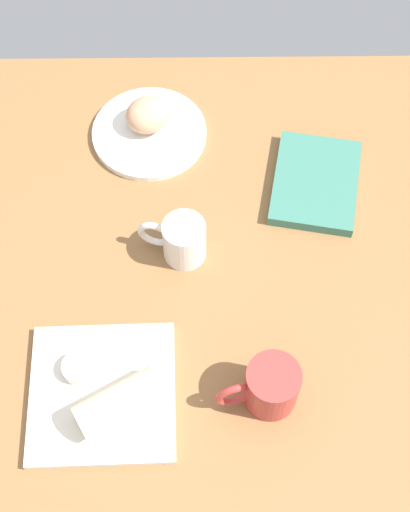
{
  "coord_description": "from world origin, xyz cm",
  "views": [
    {
      "loc": [
        -60.58,
        1.8,
        123.1
      ],
      "look_at": [
        4.9,
        1.11,
        7.0
      ],
      "focal_mm": 53.18,
      "sensor_mm": 36.0,
      "label": 1
    }
  ],
  "objects_px": {
    "book_stack": "(315,183)",
    "scone_pastry": "(148,115)",
    "sauce_cup": "(78,368)",
    "breakfast_wrap": "(119,403)",
    "round_plate": "(149,133)",
    "second_mug": "(269,386)",
    "square_plate": "(103,393)",
    "coffee_mug": "(182,240)"
  },
  "relations": [
    {
      "from": "book_stack",
      "to": "scone_pastry",
      "type": "bearing_deg",
      "value": 66.34
    },
    {
      "from": "sauce_cup",
      "to": "breakfast_wrap",
      "type": "bearing_deg",
      "value": -132.91
    },
    {
      "from": "round_plate",
      "to": "sauce_cup",
      "type": "xyz_separation_m",
      "value": [
        -0.5,
        0.1,
        0.02
      ]
    },
    {
      "from": "round_plate",
      "to": "breakfast_wrap",
      "type": "bearing_deg",
      "value": 176.82
    },
    {
      "from": "breakfast_wrap",
      "to": "book_stack",
      "type": "relative_size",
      "value": 0.6
    },
    {
      "from": "breakfast_wrap",
      "to": "second_mug",
      "type": "relative_size",
      "value": 1.02
    },
    {
      "from": "round_plate",
      "to": "sauce_cup",
      "type": "distance_m",
      "value": 0.51
    },
    {
      "from": "book_stack",
      "to": "second_mug",
      "type": "xyz_separation_m",
      "value": [
        -0.42,
        0.11,
        0.04
      ]
    },
    {
      "from": "sauce_cup",
      "to": "book_stack",
      "type": "bearing_deg",
      "value": -48.24
    },
    {
      "from": "round_plate",
      "to": "sauce_cup",
      "type": "height_order",
      "value": "sauce_cup"
    },
    {
      "from": "second_mug",
      "to": "square_plate",
      "type": "bearing_deg",
      "value": 88.77
    },
    {
      "from": "scone_pastry",
      "to": "breakfast_wrap",
      "type": "relative_size",
      "value": 0.63
    },
    {
      "from": "coffee_mug",
      "to": "second_mug",
      "type": "relative_size",
      "value": 0.9
    },
    {
      "from": "square_plate",
      "to": "sauce_cup",
      "type": "distance_m",
      "value": 0.06
    },
    {
      "from": "round_plate",
      "to": "square_plate",
      "type": "relative_size",
      "value": 0.96
    },
    {
      "from": "square_plate",
      "to": "second_mug",
      "type": "relative_size",
      "value": 1.73
    },
    {
      "from": "square_plate",
      "to": "breakfast_wrap",
      "type": "xyz_separation_m",
      "value": [
        -0.03,
        -0.03,
        0.04
      ]
    },
    {
      "from": "scone_pastry",
      "to": "coffee_mug",
      "type": "relative_size",
      "value": 0.71
    },
    {
      "from": "book_stack",
      "to": "sauce_cup",
      "type": "bearing_deg",
      "value": 131.76
    },
    {
      "from": "round_plate",
      "to": "breakfast_wrap",
      "type": "height_order",
      "value": "breakfast_wrap"
    },
    {
      "from": "round_plate",
      "to": "sauce_cup",
      "type": "bearing_deg",
      "value": 168.53
    },
    {
      "from": "round_plate",
      "to": "scone_pastry",
      "type": "xyz_separation_m",
      "value": [
        0.01,
        0.0,
        0.04
      ]
    },
    {
      "from": "sauce_cup",
      "to": "book_stack",
      "type": "height_order",
      "value": "sauce_cup"
    },
    {
      "from": "scone_pastry",
      "to": "second_mug",
      "type": "bearing_deg",
      "value": -159.58
    },
    {
      "from": "round_plate",
      "to": "second_mug",
      "type": "bearing_deg",
      "value": -159.16
    },
    {
      "from": "square_plate",
      "to": "book_stack",
      "type": "bearing_deg",
      "value": -42.82
    },
    {
      "from": "scone_pastry",
      "to": "breakfast_wrap",
      "type": "distance_m",
      "value": 0.58
    },
    {
      "from": "round_plate",
      "to": "square_plate",
      "type": "xyz_separation_m",
      "value": [
        -0.54,
        0.06,
        0.0
      ]
    },
    {
      "from": "round_plate",
      "to": "sauce_cup",
      "type": "relative_size",
      "value": 4.21
    },
    {
      "from": "scone_pastry",
      "to": "round_plate",
      "type": "bearing_deg",
      "value": -177.02
    },
    {
      "from": "square_plate",
      "to": "sauce_cup",
      "type": "xyz_separation_m",
      "value": [
        0.04,
        0.04,
        0.02
      ]
    },
    {
      "from": "breakfast_wrap",
      "to": "second_mug",
      "type": "xyz_separation_m",
      "value": [
        0.02,
        -0.24,
        0.0
      ]
    },
    {
      "from": "square_plate",
      "to": "coffee_mug",
      "type": "bearing_deg",
      "value": -25.72
    },
    {
      "from": "breakfast_wrap",
      "to": "coffee_mug",
      "type": "xyz_separation_m",
      "value": [
        0.3,
        -0.1,
        0.0
      ]
    },
    {
      "from": "scone_pastry",
      "to": "sauce_cup",
      "type": "xyz_separation_m",
      "value": [
        -0.51,
        0.1,
        -0.02
      ]
    },
    {
      "from": "round_plate",
      "to": "scone_pastry",
      "type": "bearing_deg",
      "value": 2.98
    },
    {
      "from": "sauce_cup",
      "to": "book_stack",
      "type": "xyz_separation_m",
      "value": [
        0.37,
        -0.42,
        -0.02
      ]
    },
    {
      "from": "breakfast_wrap",
      "to": "book_stack",
      "type": "xyz_separation_m",
      "value": [
        0.44,
        -0.35,
        -0.03
      ]
    },
    {
      "from": "second_mug",
      "to": "scone_pastry",
      "type": "bearing_deg",
      "value": 20.42
    },
    {
      "from": "coffee_mug",
      "to": "second_mug",
      "type": "xyz_separation_m",
      "value": [
        -0.27,
        -0.14,
        0.0
      ]
    },
    {
      "from": "sauce_cup",
      "to": "second_mug",
      "type": "xyz_separation_m",
      "value": [
        -0.04,
        -0.31,
        0.02
      ]
    },
    {
      "from": "round_plate",
      "to": "book_stack",
      "type": "bearing_deg",
      "value": -111.52
    }
  ]
}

